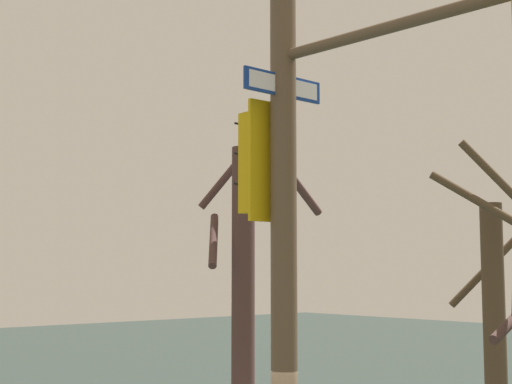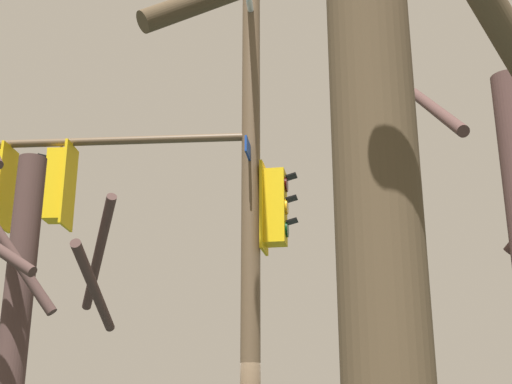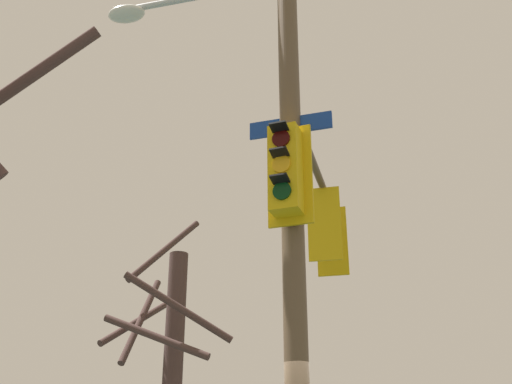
% 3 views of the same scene
% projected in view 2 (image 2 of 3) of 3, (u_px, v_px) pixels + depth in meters
% --- Properties ---
extents(main_signal_pole_assembly, '(5.83, 3.40, 8.22)m').
position_uv_depth(main_signal_pole_assembly, '(185.00, 203.00, 9.92)').
color(main_signal_pole_assembly, brown).
rests_on(main_signal_pole_assembly, ground).
extents(bare_tree_across_street, '(2.28, 2.29, 5.73)m').
position_uv_depth(bare_tree_across_street, '(372.00, 230.00, 3.04)').
color(bare_tree_across_street, brown).
rests_on(bare_tree_across_street, ground).
extents(bare_tree_corner, '(2.15, 2.16, 5.53)m').
position_uv_depth(bare_tree_corner, '(15.00, 339.00, 7.13)').
color(bare_tree_corner, '#48332F').
rests_on(bare_tree_corner, ground).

